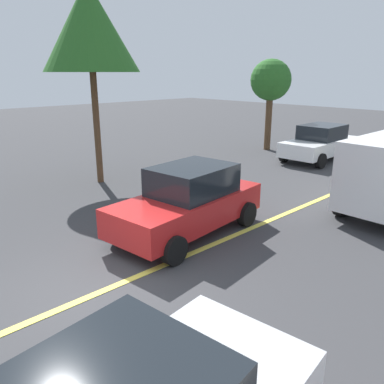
# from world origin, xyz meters

# --- Properties ---
(ground_plane) EXTENTS (80.00, 80.00, 0.00)m
(ground_plane) POSITION_xyz_m (0.00, 0.00, 0.00)
(ground_plane) COLOR #38383A
(lane_marking_centre) EXTENTS (28.00, 0.16, 0.01)m
(lane_marking_centre) POSITION_xyz_m (3.00, 0.00, 0.01)
(lane_marking_centre) COLOR #E0D14C
(car_white_crossing) EXTENTS (4.31, 2.09, 1.59)m
(car_white_crossing) POSITION_xyz_m (13.30, 3.03, 0.80)
(car_white_crossing) COLOR white
(car_white_crossing) RESTS_ON ground_plane
(car_red_near_curb) EXTENTS (4.28, 2.31, 1.70)m
(car_red_near_curb) POSITION_xyz_m (3.19, 0.91, 0.84)
(car_red_near_curb) COLOR red
(car_red_near_curb) RESTS_ON ground_plane
(tree_left_verge) EXTENTS (3.21, 3.21, 6.72)m
(tree_left_verge) POSITION_xyz_m (4.04, 6.61, 5.27)
(tree_left_verge) COLOR #513823
(tree_left_verge) RESTS_ON ground_plane
(tree_centre_verge) EXTENTS (2.02, 2.02, 4.51)m
(tree_centre_verge) POSITION_xyz_m (13.60, 6.15, 3.42)
(tree_centre_verge) COLOR #513823
(tree_centre_verge) RESTS_ON ground_plane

